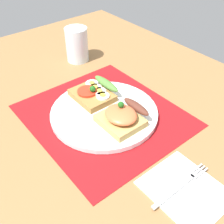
# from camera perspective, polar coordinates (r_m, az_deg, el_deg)

# --- Properties ---
(ground_plane) EXTENTS (1.20, 0.90, 0.03)m
(ground_plane) POSITION_cam_1_polar(r_m,az_deg,el_deg) (0.68, -1.59, -1.79)
(ground_plane) COLOR olive
(placemat) EXTENTS (0.37, 0.33, 0.00)m
(placemat) POSITION_cam_1_polar(r_m,az_deg,el_deg) (0.67, -1.62, -0.66)
(placemat) COLOR maroon
(placemat) RESTS_ON ground_plane
(plate) EXTENTS (0.26, 0.26, 0.01)m
(plate) POSITION_cam_1_polar(r_m,az_deg,el_deg) (0.67, -1.63, -0.15)
(plate) COLOR white
(plate) RESTS_ON placemat
(sandwich_egg_tomato) EXTENTS (0.10, 0.10, 0.04)m
(sandwich_egg_tomato) POSITION_cam_1_polar(r_m,az_deg,el_deg) (0.70, -3.58, 4.07)
(sandwich_egg_tomato) COLOR olive
(sandwich_egg_tomato) RESTS_ON plate
(sandwich_salmon) EXTENTS (0.09, 0.10, 0.05)m
(sandwich_salmon) POSITION_cam_1_polar(r_m,az_deg,el_deg) (0.62, 2.26, -0.85)
(sandwich_salmon) COLOR tan
(sandwich_salmon) RESTS_ON plate
(napkin) EXTENTS (0.14, 0.12, 0.01)m
(napkin) POSITION_cam_1_polar(r_m,az_deg,el_deg) (0.54, 14.94, -15.25)
(napkin) COLOR white
(napkin) RESTS_ON ground_plane
(fork) EXTENTS (0.02, 0.15, 0.00)m
(fork) POSITION_cam_1_polar(r_m,az_deg,el_deg) (0.54, 14.33, -14.29)
(fork) COLOR #B7B7BC
(fork) RESTS_ON napkin
(drinking_glass) EXTENTS (0.07, 0.07, 0.11)m
(drinking_glass) POSITION_cam_1_polar(r_m,az_deg,el_deg) (0.89, -7.27, 13.67)
(drinking_glass) COLOR silver
(drinking_glass) RESTS_ON ground_plane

